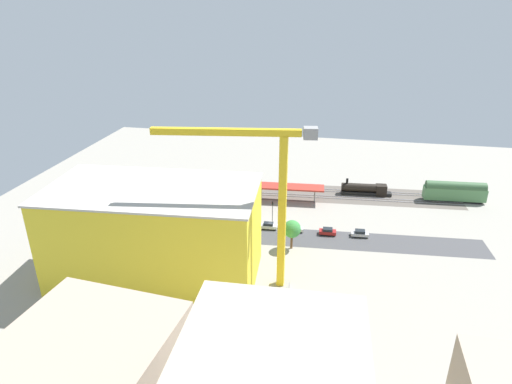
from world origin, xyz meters
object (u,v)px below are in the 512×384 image
at_px(parked_car_2, 295,229).
at_px(parked_car_3, 268,226).
at_px(tower_crane, 268,197).
at_px(box_truck_1, 196,235).
at_px(parked_car_5, 205,221).
at_px(locomotive, 366,189).
at_px(parked_car_7, 152,215).
at_px(passenger_coach, 455,191).
at_px(parked_car_0, 360,234).
at_px(street_tree_1, 165,218).
at_px(street_tree_0, 224,223).
at_px(parked_car_1, 328,232).
at_px(parked_car_4, 237,224).
at_px(street_tree_2, 292,229).
at_px(construction_building, 156,235).
at_px(box_truck_0, 148,227).
at_px(platform_canopy_near, 235,184).
at_px(box_truck_2, 139,226).
at_px(traffic_light, 272,210).
at_px(parked_car_6, 179,218).

relative_size(parked_car_2, parked_car_3, 0.96).
xyz_separation_m(parked_car_2, tower_crane, (2.91, 24.86, 19.42)).
bearing_deg(box_truck_1, parked_car_5, -86.75).
distance_m(locomotive, parked_car_7, 62.28).
bearing_deg(locomotive, passenger_coach, 179.99).
height_order(parked_car_0, street_tree_1, street_tree_1).
bearing_deg(parked_car_0, street_tree_0, 16.35).
bearing_deg(passenger_coach, parked_car_3, 28.29).
bearing_deg(parked_car_1, tower_crane, 66.11).
bearing_deg(parked_car_4, parked_car_0, -178.45).
height_order(tower_crane, street_tree_2, tower_crane).
distance_m(parked_car_4, construction_building, 28.25).
xyz_separation_m(passenger_coach, box_truck_0, (78.47, 34.23, -1.55)).
bearing_deg(street_tree_1, locomotive, -145.19).
bearing_deg(parked_car_2, platform_canopy_near, -41.24).
bearing_deg(box_truck_2, box_truck_1, 173.78).
xyz_separation_m(passenger_coach, box_truck_2, (80.58, 34.61, -1.38)).
height_order(street_tree_0, street_tree_2, street_tree_0).
height_order(passenger_coach, parked_car_1, passenger_coach).
height_order(locomotive, traffic_light, traffic_light).
distance_m(parked_car_3, tower_crane, 31.90).
height_order(parked_car_1, parked_car_5, parked_car_1).
bearing_deg(box_truck_0, street_tree_2, 178.74).
bearing_deg(parked_car_5, parked_car_6, -3.87).
bearing_deg(street_tree_2, box_truck_2, -0.62).
bearing_deg(parked_car_5, box_truck_0, 29.35).
bearing_deg(passenger_coach, box_truck_0, 23.57).
bearing_deg(tower_crane, parked_car_4, -64.26).
relative_size(box_truck_1, box_truck_2, 1.06).
bearing_deg(street_tree_2, parked_car_7, -12.55).
bearing_deg(platform_canopy_near, street_tree_0, 97.82).
distance_m(street_tree_2, traffic_light, 11.21).
xyz_separation_m(parked_car_7, box_truck_2, (-0.22, 8.09, 0.98)).
distance_m(parked_car_0, parked_car_6, 46.43).
relative_size(parked_car_0, box_truck_1, 0.42).
bearing_deg(street_tree_2, parked_car_3, -50.82).
height_order(parked_car_2, box_truck_0, box_truck_0).
bearing_deg(parked_car_6, box_truck_1, 129.48).
height_order(locomotive, parked_car_6, locomotive).
height_order(construction_building, box_truck_1, construction_building).
bearing_deg(street_tree_0, platform_canopy_near, -82.18).
relative_size(parked_car_5, street_tree_2, 0.61).
bearing_deg(platform_canopy_near, parked_car_1, 148.10).
relative_size(parked_car_2, parked_car_7, 0.90).
relative_size(parked_car_1, parked_car_3, 0.96).
bearing_deg(parked_car_1, street_tree_0, 20.09).
distance_m(parked_car_6, box_truck_0, 9.20).
height_order(box_truck_1, street_tree_2, street_tree_2).
relative_size(street_tree_1, traffic_light, 1.03).
xyz_separation_m(parked_car_0, parked_car_5, (39.04, 0.87, -0.01)).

